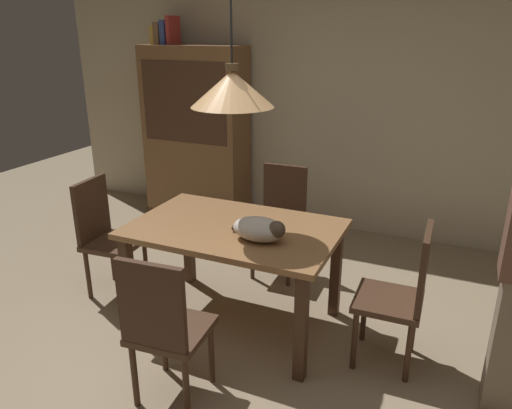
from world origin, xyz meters
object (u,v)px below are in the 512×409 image
chair_near_front (164,325)px  cat_sleeping (260,229)px  book_red_tall (173,30)px  pendant_lamp (232,88)px  chair_left_side (105,232)px  chair_right_side (403,292)px  book_brown_thick (162,33)px  book_blue_wide (168,32)px  book_yellow_short (157,35)px  chair_far_back (280,216)px  hutch_bookcase (196,138)px  dining_table (235,240)px

chair_near_front → cat_sleeping: 0.84m
book_red_tall → pendant_lamp: bearing=-48.7°
chair_left_side → book_red_tall: 2.35m
chair_right_side → book_brown_thick: 3.63m
book_brown_thick → book_blue_wide: book_blue_wide is taller
cat_sleeping → book_brown_thick: book_brown_thick is taller
chair_right_side → book_brown_thick: book_brown_thick is taller
chair_near_front → book_yellow_short: book_yellow_short is taller
chair_far_back → cat_sleeping: bearing=-76.0°
chair_right_side → cat_sleeping: (-0.88, -0.14, 0.32)m
chair_near_front → chair_far_back: 1.76m
chair_left_side → hutch_bookcase: hutch_bookcase is taller
hutch_bookcase → book_blue_wide: book_blue_wide is taller
chair_far_back → pendant_lamp: 1.45m
cat_sleeping → book_blue_wide: bearing=134.4°
chair_left_side → dining_table: bearing=0.3°
hutch_bookcase → chair_near_front: bearing=-63.2°
chair_far_back → book_red_tall: bearing=150.2°
cat_sleeping → book_brown_thick: (-1.94, 1.91, 1.13)m
book_blue_wide → dining_table: bearing=-47.5°
chair_far_back → book_yellow_short: (-1.76, 0.89, 1.43)m
dining_table → cat_sleeping: size_ratio=3.58×
chair_left_side → book_red_tall: book_red_tall is taller
pendant_lamp → book_blue_wide: bearing=132.5°
cat_sleeping → book_red_tall: book_red_tall is taller
dining_table → book_yellow_short: book_yellow_short is taller
cat_sleeping → book_red_tall: size_ratio=1.40×
chair_left_side → book_blue_wide: (-0.49, 1.77, 1.46)m
book_red_tall → chair_left_side: bearing=-76.5°
cat_sleeping → book_yellow_short: bearing=136.5°
chair_far_back → hutch_bookcase: (-1.33, 0.88, 0.38)m
book_brown_thick → book_blue_wide: bearing=0.0°
chair_right_side → pendant_lamp: 1.61m
book_brown_thick → book_yellow_short: bearing=180.0°
book_yellow_short → book_brown_thick: 0.07m
chair_far_back → book_blue_wide: book_blue_wide is taller
chair_right_side → book_brown_thick: bearing=148.0°
book_blue_wide → book_red_tall: book_red_tall is taller
chair_far_back → book_yellow_short: bearing=153.2°
hutch_bookcase → chair_right_side: bearing=-35.6°
chair_far_back → pendant_lamp: bearing=-89.9°
dining_table → chair_near_front: size_ratio=1.51×
chair_left_side → book_brown_thick: (-0.56, 1.77, 1.45)m
pendant_lamp → book_yellow_short: bearing=134.9°
chair_near_front → pendant_lamp: size_ratio=0.72×
dining_table → book_brown_thick: size_ratio=5.83×
book_brown_thick → book_red_tall: size_ratio=0.86×
cat_sleeping → hutch_bookcase: (-1.58, 1.90, 0.06)m
dining_table → chair_right_side: bearing=0.1°
dining_table → book_yellow_short: 2.81m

